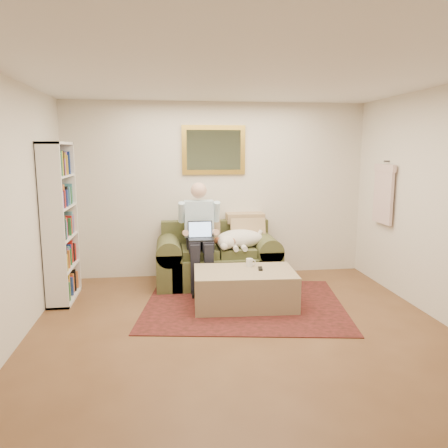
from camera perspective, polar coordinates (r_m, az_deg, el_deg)
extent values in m
cube|color=brown|center=(4.52, 3.00, -15.28)|extent=(4.50, 5.00, 0.01)
cube|color=white|center=(4.16, 3.34, 19.26)|extent=(4.50, 5.00, 0.01)
cube|color=silver|center=(6.60, -0.88, 4.43)|extent=(4.50, 0.01, 2.60)
cube|color=black|center=(5.54, 2.61, -10.39)|extent=(2.70, 2.30, 0.01)
cube|color=brown|center=(6.29, -0.82, -5.91)|extent=(1.31, 0.84, 0.43)
cube|color=brown|center=(6.55, -1.20, -1.40)|extent=(1.59, 0.18, 0.44)
cube|color=brown|center=(6.24, -7.17, -5.64)|extent=(0.35, 0.84, 0.87)
cube|color=brown|center=(6.39, 5.37, -5.23)|extent=(0.35, 0.84, 0.87)
cube|color=brown|center=(6.15, -3.17, -3.65)|extent=(0.50, 0.57, 0.12)
cube|color=brown|center=(6.21, 1.61, -3.51)|extent=(0.50, 0.57, 0.12)
cube|color=black|center=(5.92, -3.05, -2.02)|extent=(0.34, 0.23, 0.02)
cube|color=black|center=(6.01, -3.15, -0.70)|extent=(0.34, 0.06, 0.23)
cube|color=#99BFF2|center=(6.00, -3.14, -0.71)|extent=(0.31, 0.05, 0.20)
cube|color=tan|center=(5.44, 2.68, -8.37)|extent=(1.27, 0.85, 0.44)
cylinder|color=white|center=(5.56, 3.34, -5.05)|extent=(0.08, 0.08, 0.10)
cube|color=black|center=(5.44, 4.77, -5.82)|extent=(0.07, 0.16, 0.02)
cube|color=gold|center=(6.54, -1.36, 9.64)|extent=(0.94, 0.04, 0.72)
cube|color=gray|center=(6.52, -1.34, 9.64)|extent=(0.80, 0.01, 0.58)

